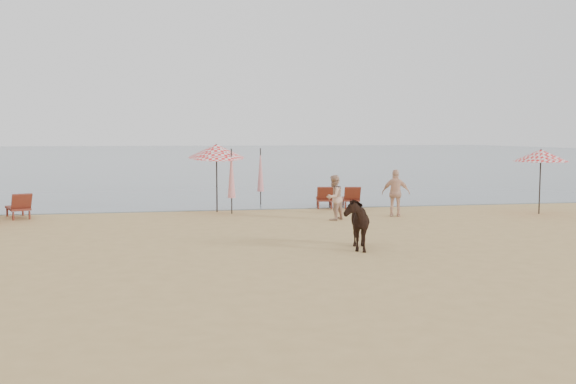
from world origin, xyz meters
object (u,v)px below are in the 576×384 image
umbrella_closed_right (231,174)px  cow (355,223)px  beachgoer_right_a (334,198)px  beachgoer_right_b (396,193)px  umbrella_open_right (541,156)px  umbrella_closed_left (261,170)px  umbrella_open_left_b (216,151)px  lounger_cluster_right (338,198)px

umbrella_closed_right → cow: bearing=-73.6°
beachgoer_right_a → beachgoer_right_b: size_ratio=0.92×
umbrella_open_right → umbrella_closed_left: 10.31m
beachgoer_right_a → umbrella_closed_right: bearing=-77.4°
umbrella_open_right → cow: bearing=-167.2°
umbrella_closed_right → umbrella_open_left_b: bearing=129.6°
umbrella_open_right → beachgoer_right_a: umbrella_open_right is taller
lounger_cluster_right → cow: 8.75m
cow → umbrella_closed_right: bearing=116.0°
umbrella_closed_left → umbrella_open_left_b: bearing=-134.5°
umbrella_closed_right → beachgoer_right_a: (3.10, -2.32, -0.67)m
umbrella_closed_left → beachgoer_right_b: (4.02, -4.29, -0.58)m
beachgoer_right_b → umbrella_closed_left: bearing=-25.7°
umbrella_closed_right → beachgoer_right_b: bearing=-18.6°
umbrella_open_right → beachgoer_right_b: 5.37m
umbrella_open_left_b → umbrella_closed_left: umbrella_open_left_b is taller
umbrella_closed_right → beachgoer_right_b: umbrella_closed_right is taller
cow → umbrella_closed_left: bearing=104.4°
umbrella_open_right → umbrella_closed_left: bearing=133.3°
umbrella_open_right → beachgoer_right_b: bearing=156.7°
umbrella_closed_left → beachgoer_right_a: (1.71, -4.79, -0.65)m
lounger_cluster_right → umbrella_open_right: size_ratio=0.83×
lounger_cluster_right → beachgoer_right_b: 3.09m
beachgoer_right_a → beachgoer_right_b: bearing=151.7°
umbrella_open_left_b → beachgoer_right_b: bearing=-36.1°
lounger_cluster_right → umbrella_closed_left: umbrella_closed_left is taller
cow → beachgoer_right_b: bearing=70.8°
cow → beachgoer_right_b: size_ratio=0.95×
beachgoer_right_a → umbrella_open_right: bearing=141.3°
umbrella_open_left_b → beachgoer_right_a: umbrella_open_left_b is taller
lounger_cluster_right → umbrella_open_right: 7.35m
lounger_cluster_right → umbrella_closed_left: bearing=162.7°
umbrella_closed_right → cow: umbrella_closed_right is taller
umbrella_open_left_b → umbrella_closed_right: 1.08m
cow → beachgoer_right_b: beachgoer_right_b is taller
cow → beachgoer_right_a: beachgoer_right_a is taller
lounger_cluster_right → cow: cow is taller
lounger_cluster_right → umbrella_closed_right: size_ratio=0.82×
umbrella_open_left_b → umbrella_closed_right: bearing=-64.4°
beachgoer_right_b → umbrella_closed_right: bearing=2.6°
cow → beachgoer_right_b: 6.57m
umbrella_open_left_b → umbrella_open_right: umbrella_open_left_b is taller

